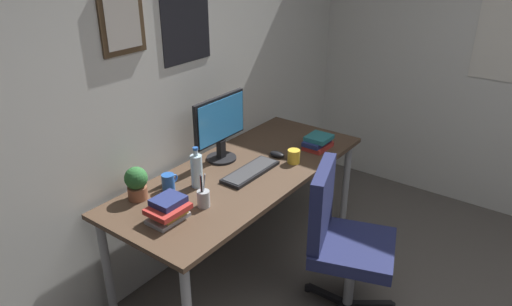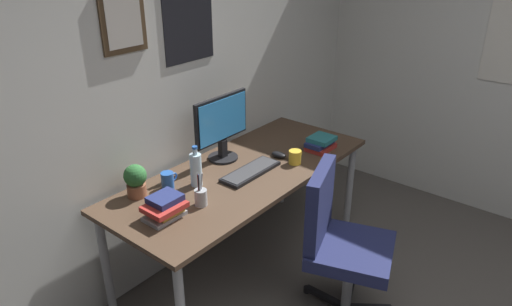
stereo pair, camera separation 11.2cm
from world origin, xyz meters
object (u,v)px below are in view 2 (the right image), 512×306
office_chair (339,238)px  book_stack_right (165,207)px  computer_mouse (279,155)px  potted_plant (135,180)px  monitor (222,125)px  keyboard (251,171)px  coffee_mug_far (168,180)px  coffee_mug_near (295,157)px  book_stack_left (321,143)px  water_bottle (196,169)px  pen_cup (201,196)px

office_chair → book_stack_right: (-0.70, 0.67, 0.28)m
computer_mouse → potted_plant: 0.98m
potted_plant → book_stack_right: potted_plant is taller
monitor → keyboard: bearing=-99.6°
keyboard → coffee_mug_far: (-0.45, 0.26, 0.04)m
keyboard → coffee_mug_near: 0.32m
monitor → book_stack_right: monitor is taller
computer_mouse → book_stack_left: (0.29, -0.15, 0.03)m
coffee_mug_near → office_chair: bearing=-118.1°
computer_mouse → water_bottle: water_bottle is taller
potted_plant → monitor: bearing=-3.7°
monitor → coffee_mug_far: (-0.50, -0.02, -0.19)m
computer_mouse → potted_plant: size_ratio=0.56×
pen_cup → book_stack_right: size_ratio=0.97×
computer_mouse → book_stack_left: size_ratio=0.52×
monitor → pen_cup: monitor is taller
office_chair → computer_mouse: size_ratio=8.64×
monitor → computer_mouse: bearing=-47.9°
potted_plant → book_stack_left: (1.21, -0.47, -0.06)m
monitor → book_stack_left: size_ratio=2.17×
monitor → book_stack_right: (-0.72, -0.25, -0.18)m
keyboard → coffee_mug_near: bearing=-24.9°
book_stack_right → keyboard: bearing=-2.8°
office_chair → water_bottle: (-0.35, 0.79, 0.33)m
book_stack_left → water_bottle: bearing=161.5°
coffee_mug_near → book_stack_right: book_stack_right is taller
office_chair → water_bottle: bearing=113.7°
computer_mouse → book_stack_right: book_stack_right is taller
computer_mouse → pen_cup: size_ratio=0.55×
water_bottle → pen_cup: size_ratio=1.26×
coffee_mug_far → book_stack_left: size_ratio=0.53×
office_chair → book_stack_left: (0.56, 0.49, 0.27)m
pen_cup → potted_plant: bearing=114.0°
office_chair → monitor: bearing=88.7°
water_bottle → pen_cup: (-0.15, -0.19, -0.05)m
keyboard → office_chair: bearing=-87.6°
coffee_mug_near → pen_cup: (-0.76, 0.11, 0.01)m
water_bottle → book_stack_right: (-0.35, -0.12, -0.05)m
computer_mouse → potted_plant: potted_plant is taller
keyboard → water_bottle: size_ratio=1.70×
computer_mouse → water_bottle: (-0.62, 0.15, 0.09)m
coffee_mug_near → book_stack_left: (0.29, -0.01, 0.00)m
office_chair → keyboard: office_chair is taller
coffee_mug_far → computer_mouse: bearing=-18.8°
keyboard → coffee_mug_far: bearing=150.3°
monitor → coffee_mug_near: (0.24, -0.42, -0.19)m
keyboard → book_stack_right: size_ratio=2.08×
office_chair → pen_cup: (-0.49, 0.60, 0.28)m
office_chair → pen_cup: 0.83m
coffee_mug_near → book_stack_left: size_ratio=0.56×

